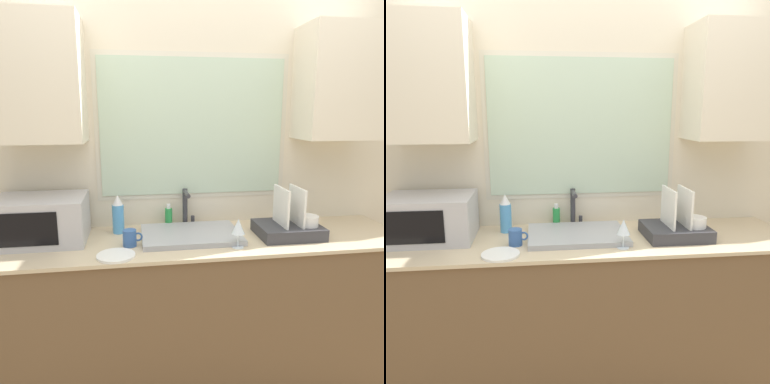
# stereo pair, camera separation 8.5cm
# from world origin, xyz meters

# --- Properties ---
(countertop) EXTENTS (2.42, 0.63, 0.94)m
(countertop) POSITION_xyz_m (0.00, 0.30, 0.47)
(countertop) COLOR brown
(countertop) RESTS_ON ground_plane
(wall_back) EXTENTS (6.00, 0.38, 2.60)m
(wall_back) POSITION_xyz_m (0.00, 0.60, 1.39)
(wall_back) COLOR beige
(wall_back) RESTS_ON ground_plane
(sink_basin) EXTENTS (0.57, 0.41, 0.03)m
(sink_basin) POSITION_xyz_m (-0.06, 0.32, 0.95)
(sink_basin) COLOR #9EA0A5
(sink_basin) RESTS_ON countertop
(faucet) EXTENTS (0.08, 0.16, 0.24)m
(faucet) POSITION_xyz_m (-0.06, 0.54, 1.08)
(faucet) COLOR #333338
(faucet) RESTS_ON countertop
(microwave) EXTENTS (0.50, 0.38, 0.25)m
(microwave) POSITION_xyz_m (-0.90, 0.38, 1.07)
(microwave) COLOR #B2B2B7
(microwave) RESTS_ON countertop
(dish_rack) EXTENTS (0.36, 0.30, 0.29)m
(dish_rack) POSITION_xyz_m (0.52, 0.25, 1.00)
(dish_rack) COLOR #333338
(dish_rack) RESTS_ON countertop
(spray_bottle) EXTENTS (0.07, 0.07, 0.23)m
(spray_bottle) POSITION_xyz_m (-0.48, 0.47, 1.05)
(spray_bottle) COLOR #4C99D8
(spray_bottle) RESTS_ON countertop
(soap_bottle) EXTENTS (0.05, 0.05, 0.15)m
(soap_bottle) POSITION_xyz_m (-0.17, 0.54, 1.00)
(soap_bottle) COLOR #268C3F
(soap_bottle) RESTS_ON countertop
(mug_near_sink) EXTENTS (0.11, 0.07, 0.09)m
(mug_near_sink) POSITION_xyz_m (-0.41, 0.23, 0.99)
(mug_near_sink) COLOR #335999
(mug_near_sink) RESTS_ON countertop
(wine_glass) EXTENTS (0.07, 0.07, 0.16)m
(wine_glass) POSITION_xyz_m (0.17, 0.11, 1.05)
(wine_glass) COLOR silver
(wine_glass) RESTS_ON countertop
(small_plate) EXTENTS (0.19, 0.19, 0.01)m
(small_plate) POSITION_xyz_m (-0.48, 0.08, 0.95)
(small_plate) COLOR white
(small_plate) RESTS_ON countertop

